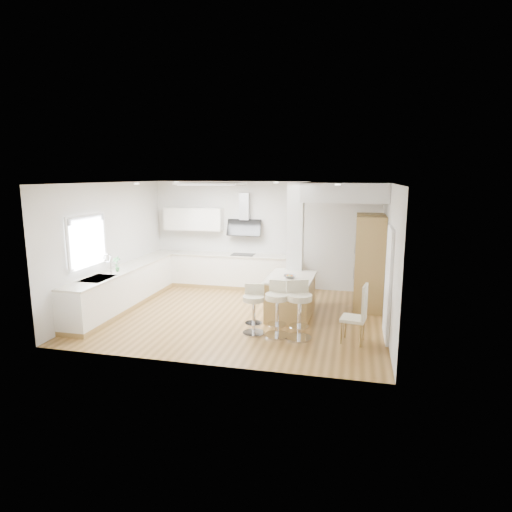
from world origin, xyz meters
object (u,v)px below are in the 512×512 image
(bar_stool_c, at_px, (299,307))
(peninsula, at_px, (291,296))
(bar_stool_a, at_px, (254,307))
(dining_chair, at_px, (359,312))
(bar_stool_b, at_px, (277,306))

(bar_stool_c, bearing_deg, peninsula, 83.86)
(bar_stool_a, bearing_deg, dining_chair, -7.79)
(peninsula, xyz_separation_m, bar_stool_b, (-0.07, -1.20, 0.14))
(bar_stool_a, height_order, bar_stool_c, bar_stool_c)
(bar_stool_c, bearing_deg, bar_stool_b, 153.93)
(peninsula, height_order, bar_stool_b, bar_stool_b)
(peninsula, relative_size, dining_chair, 1.35)
(peninsula, relative_size, bar_stool_a, 1.55)
(dining_chair, bearing_deg, peninsula, 148.75)
(peninsula, height_order, bar_stool_c, bar_stool_c)
(bar_stool_c, distance_m, dining_chair, 1.06)
(bar_stool_c, height_order, dining_chair, dining_chair)
(peninsula, height_order, dining_chair, dining_chair)
(bar_stool_b, bearing_deg, peninsula, 93.03)
(peninsula, xyz_separation_m, bar_stool_c, (0.34, -1.23, 0.16))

